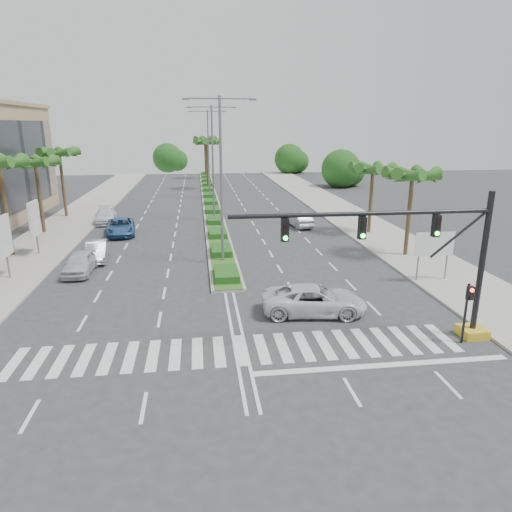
% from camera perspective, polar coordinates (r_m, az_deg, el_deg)
% --- Properties ---
extents(ground, '(160.00, 160.00, 0.00)m').
position_cam_1_polar(ground, '(21.63, -1.93, -11.68)').
color(ground, '#333335').
rests_on(ground, ground).
extents(footpath_right, '(6.00, 120.00, 0.15)m').
position_cam_1_polar(footpath_right, '(43.73, 15.67, 2.28)').
color(footpath_right, gray).
rests_on(footpath_right, ground).
extents(footpath_left, '(6.00, 120.00, 0.15)m').
position_cam_1_polar(footpath_left, '(42.51, -25.58, 0.89)').
color(footpath_left, gray).
rests_on(footpath_left, ground).
extents(median, '(2.20, 75.00, 0.20)m').
position_cam_1_polar(median, '(64.85, -5.78, 7.18)').
color(median, gray).
rests_on(median, ground).
extents(median_grass, '(1.80, 75.00, 0.04)m').
position_cam_1_polar(median_grass, '(64.84, -5.78, 7.29)').
color(median_grass, '#2B581E').
rests_on(median_grass, median).
extents(signal_gantry, '(12.60, 1.20, 7.20)m').
position_cam_1_polar(signal_gantry, '(22.99, 21.66, -1.81)').
color(signal_gantry, gold).
rests_on(signal_gantry, ground).
extents(pedestrian_signal, '(0.28, 0.36, 3.00)m').
position_cam_1_polar(pedestrian_signal, '(23.56, 24.93, -5.42)').
color(pedestrian_signal, black).
rests_on(pedestrian_signal, ground).
extents(direction_sign, '(2.70, 0.11, 3.40)m').
position_cam_1_polar(direction_sign, '(31.97, 21.38, 1.18)').
color(direction_sign, slate).
rests_on(direction_sign, ground).
extents(billboard_near, '(0.18, 2.10, 4.35)m').
position_cam_1_polar(billboard_near, '(34.32, -29.00, 2.10)').
color(billboard_near, slate).
rests_on(billboard_near, ground).
extents(billboard_far, '(0.18, 2.10, 4.35)m').
position_cam_1_polar(billboard_far, '(39.83, -25.97, 4.19)').
color(billboard_far, slate).
rests_on(billboard_far, ground).
extents(palm_left_far, '(4.57, 4.68, 7.35)m').
position_cam_1_polar(palm_left_far, '(47.55, -25.85, 10.22)').
color(palm_left_far, brown).
rests_on(palm_left_far, ground).
extents(palm_left_end, '(4.57, 4.68, 7.75)m').
position_cam_1_polar(palm_left_end, '(55.17, -23.36, 11.51)').
color(palm_left_end, brown).
rests_on(palm_left_end, ground).
extents(palm_right_near, '(4.57, 4.68, 7.05)m').
position_cam_1_polar(palm_right_near, '(37.04, 18.96, 9.25)').
color(palm_right_near, brown).
rests_on(palm_right_near, ground).
extents(palm_right_far, '(4.57, 4.68, 6.75)m').
position_cam_1_polar(palm_right_far, '(44.35, 14.40, 10.23)').
color(palm_right_far, brown).
rests_on(palm_right_far, ground).
extents(palm_median_a, '(4.57, 4.68, 8.05)m').
position_cam_1_polar(palm_median_a, '(74.14, -6.18, 13.78)').
color(palm_median_a, brown).
rests_on(palm_median_a, ground).
extents(palm_median_b, '(4.57, 4.68, 8.05)m').
position_cam_1_polar(palm_median_b, '(89.12, -6.43, 14.15)').
color(palm_median_b, brown).
rests_on(palm_median_b, ground).
extents(streetlight_near, '(5.10, 0.25, 12.00)m').
position_cam_1_polar(streetlight_near, '(33.27, -4.39, 10.42)').
color(streetlight_near, slate).
rests_on(streetlight_near, ground).
extents(streetlight_mid, '(5.10, 0.25, 12.00)m').
position_cam_1_polar(streetlight_mid, '(49.20, -5.44, 12.23)').
color(streetlight_mid, slate).
rests_on(streetlight_mid, ground).
extents(streetlight_far, '(5.10, 0.25, 12.00)m').
position_cam_1_polar(streetlight_far, '(65.16, -5.97, 13.15)').
color(streetlight_far, slate).
rests_on(streetlight_far, ground).
extents(car_parked_a, '(1.89, 4.51, 1.53)m').
position_cam_1_polar(car_parked_a, '(34.22, -21.12, -0.80)').
color(car_parked_a, silver).
rests_on(car_parked_a, ground).
extents(car_parked_b, '(2.03, 4.60, 1.47)m').
position_cam_1_polar(car_parked_b, '(37.18, -19.32, 0.63)').
color(car_parked_b, '#9E9FA3').
rests_on(car_parked_b, ground).
extents(car_parked_c, '(3.21, 5.77, 1.53)m').
position_cam_1_polar(car_parked_c, '(45.10, -16.57, 3.52)').
color(car_parked_c, '#2E578D').
rests_on(car_parked_c, ground).
extents(car_parked_d, '(2.70, 5.39, 1.50)m').
position_cam_1_polar(car_parked_d, '(51.22, -18.31, 4.80)').
color(car_parked_d, white).
rests_on(car_parked_d, ground).
extents(car_crossing, '(6.00, 3.34, 1.59)m').
position_cam_1_polar(car_crossing, '(25.41, 7.27, -5.46)').
color(car_crossing, silver).
rests_on(car_crossing, ground).
extents(car_right, '(2.16, 4.69, 1.49)m').
position_cam_1_polar(car_right, '(46.92, 5.42, 4.57)').
color(car_right, '#A4A4A8').
rests_on(car_right, ground).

